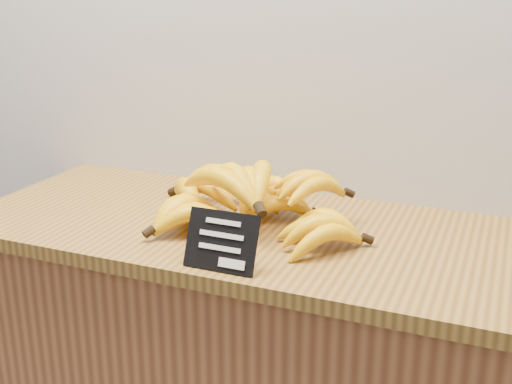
% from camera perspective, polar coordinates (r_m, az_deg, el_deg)
% --- Properties ---
extents(counter_top, '(1.30, 0.54, 0.03)m').
position_cam_1_polar(counter_top, '(1.36, 0.80, -3.59)').
color(counter_top, olive).
rests_on(counter_top, counter).
extents(chalkboard_sign, '(0.14, 0.05, 0.10)m').
position_cam_1_polar(chalkboard_sign, '(1.14, -3.11, -4.40)').
color(chalkboard_sign, black).
rests_on(chalkboard_sign, counter_top).
extents(banana_pile, '(0.51, 0.38, 0.13)m').
position_cam_1_polar(banana_pile, '(1.36, -0.77, -0.67)').
color(banana_pile, yellow).
rests_on(banana_pile, counter_top).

